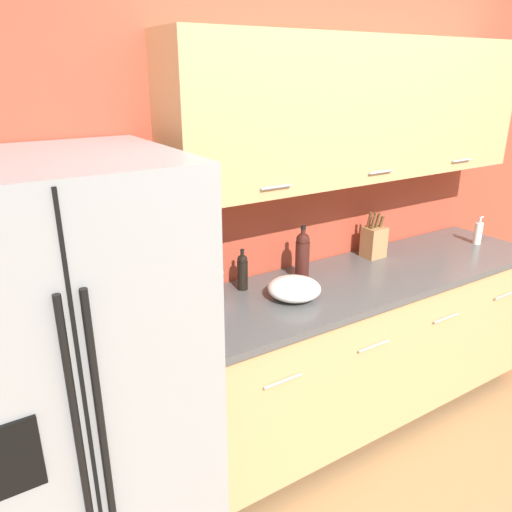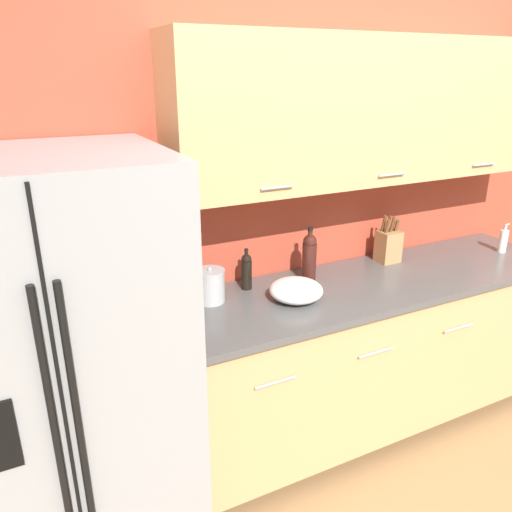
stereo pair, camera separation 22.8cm
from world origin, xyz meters
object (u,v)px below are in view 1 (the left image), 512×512
refrigerator (62,389)px  oil_bottle (242,271)px  soap_dispenser (478,233)px  mixing_bowl (294,288)px  steel_canister (209,288)px  knife_block (374,241)px  wine_bottle (302,255)px

refrigerator → oil_bottle: refrigerator is taller
soap_dispenser → mixing_bowl: (-1.48, -0.02, -0.02)m
steel_canister → mixing_bowl: (0.38, -0.17, -0.03)m
soap_dispenser → steel_canister: soap_dispenser is taller
steel_canister → knife_block: bearing=2.1°
knife_block → wine_bottle: wine_bottle is taller
refrigerator → knife_block: refrigerator is taller
knife_block → oil_bottle: knife_block is taller
mixing_bowl → refrigerator: bearing=-177.0°
knife_block → soap_dispenser: size_ratio=1.56×
knife_block → wine_bottle: (-0.56, -0.04, 0.03)m
soap_dispenser → mixing_bowl: 1.48m
refrigerator → wine_bottle: (1.30, 0.23, 0.20)m
wine_bottle → steel_canister: bearing=-179.4°
refrigerator → oil_bottle: size_ratio=8.00×
soap_dispenser → refrigerator: bearing=-178.2°
knife_block → steel_canister: 1.12m
refrigerator → steel_canister: 0.79m
refrigerator → mixing_bowl: 1.13m
knife_block → soap_dispenser: bearing=-14.3°
wine_bottle → mixing_bowl: bearing=-136.0°
refrigerator → soap_dispenser: 2.61m
soap_dispenser → wine_bottle: bearing=173.3°
wine_bottle → mixing_bowl: size_ratio=1.13×
wine_bottle → steel_canister: (-0.56, -0.01, -0.05)m
wine_bottle → oil_bottle: bearing=171.5°
wine_bottle → steel_canister: 0.56m
steel_canister → mixing_bowl: bearing=-24.4°
refrigerator → wine_bottle: refrigerator is taller
refrigerator → knife_block: bearing=8.3°
refrigerator → soap_dispenser: (2.60, 0.08, 0.14)m
wine_bottle → oil_bottle: size_ratio=1.37×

